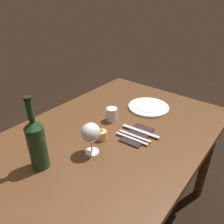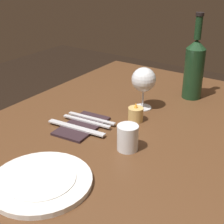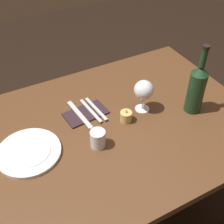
% 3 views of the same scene
% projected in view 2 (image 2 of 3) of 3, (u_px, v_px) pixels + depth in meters
% --- Properties ---
extents(dining_table, '(1.30, 0.90, 0.74)m').
position_uv_depth(dining_table, '(122.00, 154.00, 1.11)').
color(dining_table, '#56351E').
rests_on(dining_table, ground).
extents(wine_glass_left, '(0.09, 0.09, 0.16)m').
position_uv_depth(wine_glass_left, '(144.00, 80.00, 1.18)').
color(wine_glass_left, white).
rests_on(wine_glass_left, dining_table).
extents(wine_bottle, '(0.08, 0.08, 0.33)m').
position_uv_depth(wine_bottle, '(194.00, 67.00, 1.27)').
color(wine_bottle, '#19381E').
rests_on(wine_bottle, dining_table).
extents(water_tumbler, '(0.06, 0.06, 0.08)m').
position_uv_depth(water_tumbler, '(128.00, 139.00, 0.95)').
color(water_tumbler, white).
rests_on(water_tumbler, dining_table).
extents(votive_candle, '(0.05, 0.05, 0.07)m').
position_uv_depth(votive_candle, '(135.00, 114.00, 1.12)').
color(votive_candle, '#DBB266').
rests_on(votive_candle, dining_table).
extents(dinner_plate, '(0.25, 0.25, 0.02)m').
position_uv_depth(dinner_plate, '(41.00, 181.00, 0.81)').
color(dinner_plate, white).
rests_on(dinner_plate, dining_table).
extents(folded_napkin, '(0.20, 0.13, 0.01)m').
position_uv_depth(folded_napkin, '(82.00, 126.00, 1.09)').
color(folded_napkin, '#2D1E23').
rests_on(folded_napkin, dining_table).
extents(fork_inner, '(0.03, 0.18, 0.00)m').
position_uv_depth(fork_inner, '(87.00, 121.00, 1.10)').
color(fork_inner, silver).
rests_on(fork_inner, folded_napkin).
extents(fork_outer, '(0.03, 0.18, 0.00)m').
position_uv_depth(fork_outer, '(91.00, 118.00, 1.12)').
color(fork_outer, silver).
rests_on(fork_outer, folded_napkin).
extents(table_knife, '(0.04, 0.21, 0.00)m').
position_uv_depth(table_knife, '(76.00, 128.00, 1.06)').
color(table_knife, silver).
rests_on(table_knife, folded_napkin).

